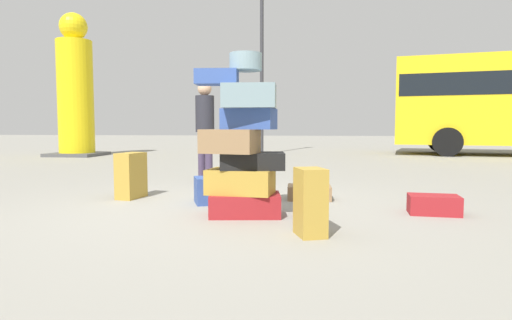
# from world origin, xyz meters

# --- Properties ---
(ground_plane) EXTENTS (80.00, 80.00, 0.00)m
(ground_plane) POSITION_xyz_m (0.00, 0.00, 0.00)
(ground_plane) COLOR gray
(suitcase_tower) EXTENTS (0.91, 0.62, 1.66)m
(suitcase_tower) POSITION_xyz_m (0.29, -0.28, 0.67)
(suitcase_tower) COLOR maroon
(suitcase_tower) RESTS_ON ground
(suitcase_brown_foreground_near) EXTENTS (0.56, 0.41, 0.18)m
(suitcase_brown_foreground_near) POSITION_xyz_m (0.95, 0.85, 0.09)
(suitcase_brown_foreground_near) COLOR olive
(suitcase_brown_foreground_near) RESTS_ON ground
(suitcase_maroon_right_side) EXTENTS (0.53, 0.36, 0.20)m
(suitcase_maroon_right_side) POSITION_xyz_m (2.27, 0.10, 0.10)
(suitcase_maroon_right_side) COLOR maroon
(suitcase_maroon_right_side) RESTS_ON ground
(suitcase_tan_behind_tower) EXTENTS (0.30, 0.35, 0.58)m
(suitcase_tan_behind_tower) POSITION_xyz_m (0.99, -0.98, 0.29)
(suitcase_tan_behind_tower) COLOR #B28C33
(suitcase_tan_behind_tower) RESTS_ON ground
(suitcase_navy_white_trunk) EXTENTS (0.78, 0.61, 0.32)m
(suitcase_navy_white_trunk) POSITION_xyz_m (-0.07, 0.47, 0.16)
(suitcase_navy_white_trunk) COLOR #334F99
(suitcase_navy_white_trunk) RESTS_ON ground
(suitcase_tan_left_side) EXTENTS (0.29, 0.45, 0.59)m
(suitcase_tan_left_side) POSITION_xyz_m (-1.33, 0.64, 0.29)
(suitcase_tan_left_side) COLOR #B28C33
(suitcase_tan_left_side) RESTS_ON ground
(person_bearded_onlooker) EXTENTS (0.30, 0.30, 1.64)m
(person_bearded_onlooker) POSITION_xyz_m (-0.73, 2.11, 0.98)
(person_bearded_onlooker) COLOR #3F334C
(person_bearded_onlooker) RESTS_ON ground
(yellow_dummy_statue) EXTENTS (1.52, 1.52, 4.45)m
(yellow_dummy_statue) POSITION_xyz_m (-6.48, 8.09, 1.99)
(yellow_dummy_statue) COLOR yellow
(yellow_dummy_statue) RESTS_ON ground
(lamp_post) EXTENTS (0.36, 0.36, 6.66)m
(lamp_post) POSITION_xyz_m (-0.76, 9.61, 4.29)
(lamp_post) COLOR #333338
(lamp_post) RESTS_ON ground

